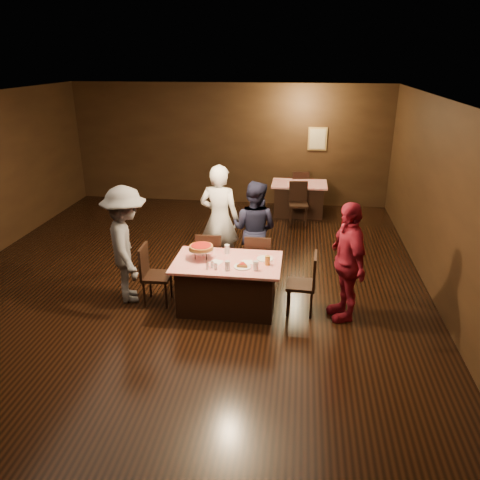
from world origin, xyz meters
The scene contains 23 objects.
room centered at (0.00, 0.01, 2.14)m, with size 10.00×10.04×3.02m.
main_table centered at (0.80, -0.49, 0.39)m, with size 1.60×1.00×0.77m, color red.
back_table centered at (1.81, 4.20, 0.39)m, with size 1.30×0.90×0.77m, color #A60B1C.
chair_far_left centered at (0.40, 0.26, 0.47)m, with size 0.42×0.42×0.95m, color black.
chair_far_right centered at (1.20, 0.26, 0.47)m, with size 0.42×0.42×0.95m, color black.
chair_end_left centered at (-0.30, -0.49, 0.47)m, with size 0.42×0.42×0.95m, color black.
chair_end_right centered at (1.90, -0.49, 0.47)m, with size 0.42×0.42×0.95m, color black.
chair_back_near centered at (1.81, 3.50, 0.47)m, with size 0.42×0.42×0.95m, color black.
chair_back_far centered at (1.81, 4.80, 0.47)m, with size 0.42×0.42×0.95m, color black.
diner_white_jacket centered at (0.47, 0.82, 0.96)m, with size 0.70×0.46×1.93m, color white.
diner_navy_hoodie centered at (1.09, 0.72, 0.85)m, with size 0.82×0.64×1.70m, color #191B32.
diner_grey_knit centered at (-0.76, -0.42, 0.92)m, with size 1.19×0.68×1.84m, color #5B5B60.
diner_red_shirt centered at (2.54, -0.53, 0.89)m, with size 1.04×0.43×1.77m, color maroon.
pizza_stand centered at (0.40, -0.44, 0.95)m, with size 0.38×0.38×0.22m.
plate_with_slice centered at (1.05, -0.67, 0.80)m, with size 0.25×0.25×0.06m.
plate_empty centered at (1.35, -0.34, 0.78)m, with size 0.25×0.25×0.01m, color white.
glass_front_left centered at (0.85, -0.79, 0.84)m, with size 0.08×0.08×0.14m, color silver.
glass_front_right centered at (1.25, -0.74, 0.84)m, with size 0.08×0.08×0.14m, color silver.
glass_amber centered at (1.40, -0.54, 0.84)m, with size 0.08×0.08×0.14m, color #BF7F26.
glass_back centered at (0.75, -0.19, 0.84)m, with size 0.08×0.08×0.14m, color silver.
condiments centered at (0.62, -0.77, 0.82)m, with size 0.17×0.10×0.09m.
napkin_center centered at (1.10, -0.49, 0.77)m, with size 0.16×0.16×0.01m, color white.
napkin_left centered at (0.65, -0.54, 0.77)m, with size 0.16×0.16×0.01m, color white.
Camera 1 is at (1.81, -6.74, 3.64)m, focal length 35.00 mm.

